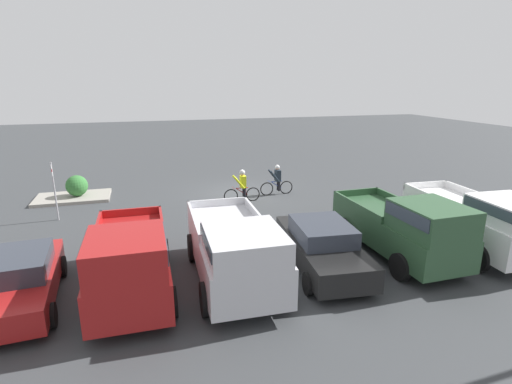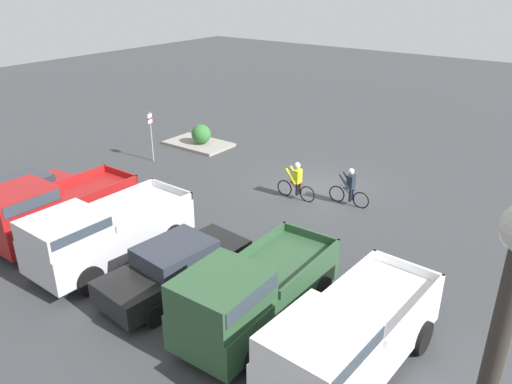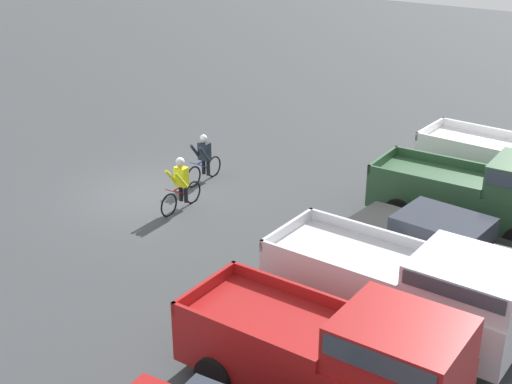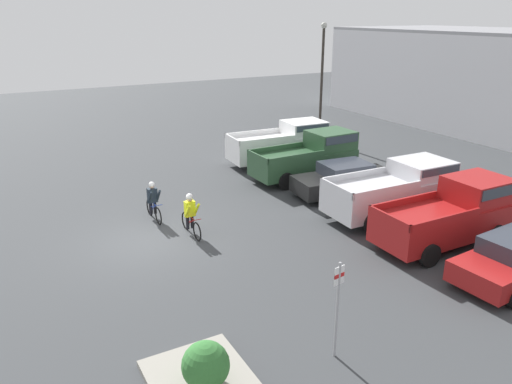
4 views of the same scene
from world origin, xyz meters
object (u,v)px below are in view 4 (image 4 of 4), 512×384
(pickup_truck_0, at_px, (284,142))
(sedan_0, at_px, (345,179))
(pickup_truck_3, at_px, (453,212))
(fire_lane_sign, at_px, (338,301))
(lamppost, at_px, (322,73))
(cyclist_0, at_px, (190,214))
(shrub, at_px, (206,365))
(pickup_truck_1, at_px, (312,155))
(cyclist_1, at_px, (153,201))
(pickup_truck_2, at_px, (397,189))

(pickup_truck_0, distance_m, sedan_0, 5.60)
(sedan_0, distance_m, pickup_truck_3, 5.62)
(fire_lane_sign, height_order, lamppost, lamppost)
(cyclist_0, relative_size, lamppost, 0.25)
(fire_lane_sign, xyz_separation_m, shrub, (-0.37, -3.10, -0.82))
(pickup_truck_0, xyz_separation_m, shrub, (13.86, -10.48, -0.47))
(pickup_truck_0, xyz_separation_m, lamppost, (-3.25, 4.65, 3.00))
(pickup_truck_0, height_order, pickup_truck_3, pickup_truck_3)
(pickup_truck_1, bearing_deg, sedan_0, -3.42)
(sedan_0, distance_m, cyclist_1, 8.34)
(cyclist_0, bearing_deg, pickup_truck_1, 114.19)
(pickup_truck_3, height_order, fire_lane_sign, fire_lane_sign)
(pickup_truck_3, bearing_deg, fire_lane_sign, -67.43)
(lamppost, bearing_deg, cyclist_1, -60.53)
(pickup_truck_1, relative_size, shrub, 5.08)
(shrub, bearing_deg, pickup_truck_2, 117.50)
(pickup_truck_1, distance_m, fire_lane_sign, 13.56)
(sedan_0, xyz_separation_m, cyclist_0, (0.63, -7.48, 0.06))
(pickup_truck_0, height_order, pickup_truck_2, pickup_truck_0)
(shrub, bearing_deg, cyclist_1, 168.60)
(pickup_truck_0, distance_m, shrub, 17.38)
(pickup_truck_0, distance_m, pickup_truck_1, 2.77)
(pickup_truck_2, bearing_deg, cyclist_1, -116.08)
(pickup_truck_3, bearing_deg, pickup_truck_0, 179.83)
(pickup_truck_3, distance_m, shrub, 10.79)
(pickup_truck_3, xyz_separation_m, cyclist_1, (-6.99, -8.50, -0.36))
(pickup_truck_0, distance_m, cyclist_0, 9.96)
(cyclist_0, height_order, fire_lane_sign, fire_lane_sign)
(sedan_0, xyz_separation_m, fire_lane_sign, (8.66, -7.07, 0.74))
(pickup_truck_0, bearing_deg, pickup_truck_3, -0.17)
(pickup_truck_3, relative_size, fire_lane_sign, 2.08)
(sedan_0, xyz_separation_m, shrub, (8.28, -10.17, -0.07))
(pickup_truck_1, relative_size, sedan_0, 1.11)
(pickup_truck_3, height_order, cyclist_1, pickup_truck_3)
(cyclist_1, xyz_separation_m, shrub, (9.66, -1.95, -0.11))
(pickup_truck_0, relative_size, pickup_truck_3, 1.04)
(pickup_truck_2, height_order, cyclist_0, pickup_truck_2)
(sedan_0, xyz_separation_m, pickup_truck_2, (2.81, 0.34, 0.38))
(pickup_truck_3, xyz_separation_m, lamppost, (-14.44, 4.68, 3.01))
(cyclist_0, xyz_separation_m, shrub, (7.66, -2.70, -0.14))
(pickup_truck_2, xyz_separation_m, lamppost, (-11.64, 4.62, 3.02))
(cyclist_0, height_order, shrub, cyclist_0)
(pickup_truck_3, height_order, cyclist_0, pickup_truck_3)
(fire_lane_sign, height_order, shrub, fire_lane_sign)
(pickup_truck_3, bearing_deg, lamppost, 162.02)
(shrub, bearing_deg, pickup_truck_0, 142.91)
(pickup_truck_1, distance_m, shrub, 15.17)
(cyclist_0, bearing_deg, lamppost, 127.26)
(fire_lane_sign, relative_size, lamppost, 0.35)
(pickup_truck_1, xyz_separation_m, shrub, (11.09, -10.34, -0.46))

